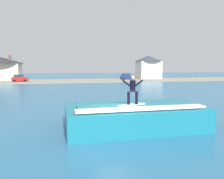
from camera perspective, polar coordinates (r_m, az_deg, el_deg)
ground_plane at (r=12.84m, az=1.71°, el=-11.33°), size 260.00×260.00×0.00m
wave_crest at (r=13.94m, az=5.66°, el=-6.88°), size 8.26×4.44×1.55m
surfboard at (r=13.11m, az=5.03°, el=-3.90°), size 1.80×1.13×0.06m
surfer at (r=12.95m, az=5.30°, el=0.29°), size 1.27×0.32×1.68m
shoreline_bank at (r=61.88m, az=-10.31°, el=2.22°), size 120.00×17.25×0.09m
car_near_shore at (r=61.50m, az=-22.50°, el=2.69°), size 3.81×2.17×1.86m
car_far_shore at (r=66.70m, az=3.79°, el=3.33°), size 3.86×2.11×1.86m
house_with_chimney at (r=68.95m, az=-26.42°, el=5.18°), size 12.04×12.04×7.03m
house_gabled_white at (r=72.52m, az=9.27°, el=5.99°), size 8.55×8.55×7.39m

